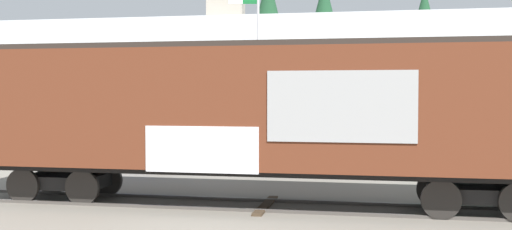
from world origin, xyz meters
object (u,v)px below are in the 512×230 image
parked_car_blue (137,148)px  parked_car_green (471,152)px  freight_car (257,111)px  parked_car_black (306,148)px  flagpole (253,45)px

parked_car_blue → parked_car_green: 12.08m
freight_car → parked_car_green: (6.23, 6.53, -1.58)m
freight_car → parked_car_black: (0.53, 6.76, -1.56)m
freight_car → parked_car_green: size_ratio=3.27×
freight_car → parked_car_blue: 8.77m
parked_car_green → parked_car_blue: bearing=-179.0°
parked_car_black → parked_car_green: (5.70, -0.23, -0.02)m
flagpole → parked_car_black: size_ratio=1.89×
parked_car_blue → parked_car_black: size_ratio=1.04×
flagpole → parked_car_blue: bearing=-119.3°
parked_car_black → parked_car_blue: bearing=-176.0°
parked_car_blue → parked_car_black: bearing=4.0°
flagpole → parked_car_green: 11.28m
parked_car_blue → parked_car_green: bearing=1.0°
parked_car_blue → flagpole: bearing=60.7°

